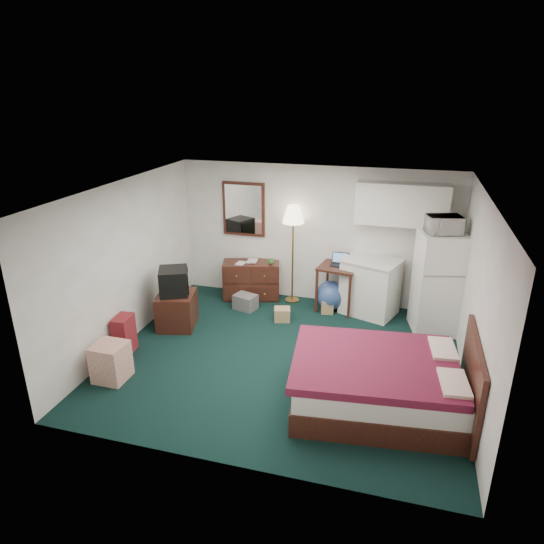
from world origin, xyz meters
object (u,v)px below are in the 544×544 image
(desk, at_px, (338,287))
(dresser, at_px, (251,280))
(kitchen_counter, at_px, (370,287))
(suitcase, at_px, (124,335))
(floor_lamp, at_px, (293,255))
(fridge, at_px, (438,283))
(bed, at_px, (377,383))
(tv_stand, at_px, (177,310))

(desk, bearing_deg, dresser, -172.58)
(kitchen_counter, distance_m, suitcase, 4.16)
(dresser, xyz_separation_m, floor_lamp, (0.78, 0.07, 0.55))
(floor_lamp, height_order, fridge, floor_lamp)
(desk, height_order, fridge, fridge)
(fridge, xyz_separation_m, bed, (-0.74, -2.34, -0.51))
(tv_stand, bearing_deg, desk, 16.74)
(dresser, distance_m, kitchen_counter, 2.21)
(desk, xyz_separation_m, tv_stand, (-2.47, -1.41, -0.12))
(desk, relative_size, bed, 0.41)
(dresser, relative_size, kitchen_counter, 1.08)
(kitchen_counter, bearing_deg, desk, -162.23)
(floor_lamp, relative_size, desk, 2.19)
(desk, bearing_deg, tv_stand, -141.18)
(kitchen_counter, height_order, fridge, fridge)
(desk, bearing_deg, fridge, -3.42)
(kitchen_counter, bearing_deg, dresser, -162.01)
(kitchen_counter, distance_m, fridge, 1.18)
(dresser, distance_m, suitcase, 2.73)
(fridge, bearing_deg, dresser, 160.38)
(floor_lamp, relative_size, suitcase, 3.08)
(dresser, height_order, tv_stand, dresser)
(floor_lamp, xyz_separation_m, desk, (0.87, -0.12, -0.49))
(floor_lamp, xyz_separation_m, bed, (1.76, -2.83, -0.59))
(dresser, height_order, suitcase, dresser)
(kitchen_counter, bearing_deg, suitcase, -125.36)
(floor_lamp, height_order, suitcase, floor_lamp)
(dresser, distance_m, desk, 1.64)
(tv_stand, bearing_deg, dresser, 47.50)
(suitcase, bearing_deg, kitchen_counter, 29.98)
(dresser, bearing_deg, bed, -63.02)
(tv_stand, bearing_deg, suitcase, -123.94)
(desk, xyz_separation_m, kitchen_counter, (0.56, -0.02, 0.07))
(kitchen_counter, distance_m, bed, 2.71)
(kitchen_counter, relative_size, tv_stand, 1.51)
(dresser, height_order, floor_lamp, floor_lamp)
(fridge, height_order, suitcase, fridge)
(kitchen_counter, xyz_separation_m, fridge, (1.07, -0.34, 0.35))
(bed, xyz_separation_m, suitcase, (-3.74, 0.31, -0.03))
(floor_lamp, relative_size, tv_stand, 2.84)
(floor_lamp, distance_m, bed, 3.38)
(tv_stand, xyz_separation_m, suitcase, (-0.38, -0.99, 0.00))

